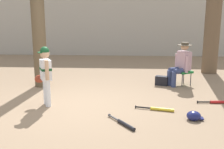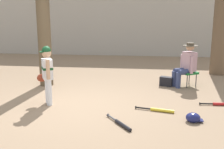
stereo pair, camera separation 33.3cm
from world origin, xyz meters
name	(u,v)px [view 2 (the right image)]	position (x,y,z in m)	size (l,w,h in m)	color
ground_plane	(79,105)	(0.00, 0.00, 0.00)	(60.00, 60.00, 0.00)	#897056
concrete_back_wall	(115,22)	(0.00, 7.31, 1.56)	(18.00, 0.36, 3.13)	#ADA89E
tree_near_player	(42,2)	(-1.31, 1.61, 2.28)	(0.53, 0.53, 5.09)	brown
tree_behind_spectator	(223,1)	(3.83, 3.62, 2.36)	(0.81, 0.81, 5.56)	brown
young_ballplayer	(47,71)	(-0.70, 0.03, 0.74)	(0.49, 0.54, 1.31)	white
folding_stool	(189,73)	(2.64, 1.98, 0.36)	(0.54, 0.54, 0.41)	#196B2D
seated_spectator	(186,63)	(2.56, 1.94, 0.64)	(0.66, 0.56, 1.20)	navy
handbag_beside_stool	(166,81)	(2.04, 1.88, 0.13)	(0.34, 0.18, 0.26)	black
bat_red_barrel	(220,104)	(3.11, 0.36, 0.03)	(0.72, 0.09, 0.07)	red
bat_yellow_trainer	(159,110)	(1.75, -0.19, 0.03)	(0.81, 0.25, 0.07)	yellow
bat_black_composite	(121,124)	(1.03, -1.00, 0.03)	(0.53, 0.70, 0.07)	black
batting_helmet_navy	(193,118)	(2.36, -0.66, 0.08)	(0.32, 0.25, 0.19)	navy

